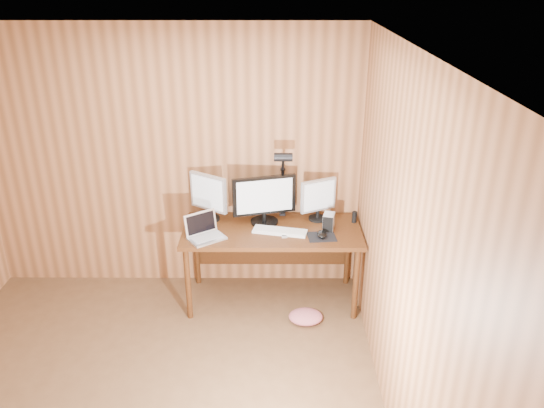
{
  "coord_description": "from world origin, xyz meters",
  "views": [
    {
      "loc": [
        0.95,
        -2.62,
        2.91
      ],
      "look_at": [
        0.93,
        1.58,
        1.02
      ],
      "focal_mm": 35.0,
      "sensor_mm": 36.0,
      "label": 1
    }
  ],
  "objects_px": {
    "desk": "(272,237)",
    "keyboard": "(280,231)",
    "speaker": "(354,217)",
    "monitor_center": "(264,199)",
    "monitor_left": "(208,196)",
    "mouse": "(322,234)",
    "desk_lamp": "(283,174)",
    "laptop": "(204,232)",
    "monitor_right": "(318,199)",
    "phone": "(284,235)",
    "hard_drive": "(329,222)"
  },
  "relations": [
    {
      "from": "speaker",
      "to": "desk_lamp",
      "type": "height_order",
      "value": "desk_lamp"
    },
    {
      "from": "mouse",
      "to": "speaker",
      "type": "relative_size",
      "value": 1.15
    },
    {
      "from": "desk",
      "to": "speaker",
      "type": "xyz_separation_m",
      "value": [
        0.76,
        0.07,
        0.18
      ]
    },
    {
      "from": "phone",
      "to": "speaker",
      "type": "distance_m",
      "value": 0.71
    },
    {
      "from": "keyboard",
      "to": "hard_drive",
      "type": "bearing_deg",
      "value": 20.05
    },
    {
      "from": "monitor_right",
      "to": "phone",
      "type": "distance_m",
      "value": 0.5
    },
    {
      "from": "keyboard",
      "to": "monitor_left",
      "type": "bearing_deg",
      "value": 170.55
    },
    {
      "from": "monitor_right",
      "to": "desk",
      "type": "bearing_deg",
      "value": 170.94
    },
    {
      "from": "monitor_left",
      "to": "laptop",
      "type": "relative_size",
      "value": 1.18
    },
    {
      "from": "monitor_left",
      "to": "mouse",
      "type": "height_order",
      "value": "monitor_left"
    },
    {
      "from": "desk",
      "to": "phone",
      "type": "relative_size",
      "value": 16.11
    },
    {
      "from": "mouse",
      "to": "monitor_center",
      "type": "bearing_deg",
      "value": 131.11
    },
    {
      "from": "desk",
      "to": "monitor_center",
      "type": "bearing_deg",
      "value": 140.32
    },
    {
      "from": "mouse",
      "to": "monitor_left",
      "type": "bearing_deg",
      "value": 141.4
    },
    {
      "from": "monitor_left",
      "to": "desk_lamp",
      "type": "bearing_deg",
      "value": 34.51
    },
    {
      "from": "desk",
      "to": "keyboard",
      "type": "xyz_separation_m",
      "value": [
        0.07,
        -0.13,
        0.13
      ]
    },
    {
      "from": "mouse",
      "to": "phone",
      "type": "bearing_deg",
      "value": 156.38
    },
    {
      "from": "monitor_center",
      "to": "speaker",
      "type": "height_order",
      "value": "monitor_center"
    },
    {
      "from": "speaker",
      "to": "monitor_center",
      "type": "bearing_deg",
      "value": -179.2
    },
    {
      "from": "phone",
      "to": "hard_drive",
      "type": "bearing_deg",
      "value": 11.49
    },
    {
      "from": "hard_drive",
      "to": "speaker",
      "type": "relative_size",
      "value": 1.46
    },
    {
      "from": "hard_drive",
      "to": "speaker",
      "type": "bearing_deg",
      "value": 43.61
    },
    {
      "from": "laptop",
      "to": "hard_drive",
      "type": "distance_m",
      "value": 1.11
    },
    {
      "from": "monitor_center",
      "to": "phone",
      "type": "relative_size",
      "value": 5.76
    },
    {
      "from": "laptop",
      "to": "speaker",
      "type": "distance_m",
      "value": 1.38
    },
    {
      "from": "keyboard",
      "to": "desk_lamp",
      "type": "distance_m",
      "value": 0.52
    },
    {
      "from": "laptop",
      "to": "phone",
      "type": "bearing_deg",
      "value": -32.53
    },
    {
      "from": "monitor_right",
      "to": "hard_drive",
      "type": "bearing_deg",
      "value": -93.55
    },
    {
      "from": "keyboard",
      "to": "monitor_right",
      "type": "bearing_deg",
      "value": 48.77
    },
    {
      "from": "desk",
      "to": "mouse",
      "type": "bearing_deg",
      "value": -27.13
    },
    {
      "from": "speaker",
      "to": "mouse",
      "type": "bearing_deg",
      "value": -137.76
    },
    {
      "from": "monitor_center",
      "to": "monitor_left",
      "type": "distance_m",
      "value": 0.52
    },
    {
      "from": "monitor_left",
      "to": "mouse",
      "type": "distance_m",
      "value": 1.1
    },
    {
      "from": "mouse",
      "to": "phone",
      "type": "xyz_separation_m",
      "value": [
        -0.33,
        0.02,
        -0.02
      ]
    },
    {
      "from": "monitor_left",
      "to": "keyboard",
      "type": "height_order",
      "value": "monitor_left"
    },
    {
      "from": "laptop",
      "to": "keyboard",
      "type": "bearing_deg",
      "value": -26.71
    },
    {
      "from": "monitor_left",
      "to": "laptop",
      "type": "distance_m",
      "value": 0.4
    },
    {
      "from": "hard_drive",
      "to": "monitor_center",
      "type": "bearing_deg",
      "value": -179.42
    },
    {
      "from": "mouse",
      "to": "phone",
      "type": "height_order",
      "value": "mouse"
    },
    {
      "from": "monitor_center",
      "to": "desk_lamp",
      "type": "height_order",
      "value": "desk_lamp"
    },
    {
      "from": "monitor_right",
      "to": "laptop",
      "type": "relative_size",
      "value": 1.05
    },
    {
      "from": "desk",
      "to": "keyboard",
      "type": "height_order",
      "value": "keyboard"
    },
    {
      "from": "mouse",
      "to": "desk_lamp",
      "type": "relative_size",
      "value": 0.17
    },
    {
      "from": "laptop",
      "to": "mouse",
      "type": "bearing_deg",
      "value": -34.57
    },
    {
      "from": "speaker",
      "to": "hard_drive",
      "type": "bearing_deg",
      "value": -149.95
    },
    {
      "from": "monitor_center",
      "to": "keyboard",
      "type": "xyz_separation_m",
      "value": [
        0.14,
        -0.19,
        -0.22
      ]
    },
    {
      "from": "desk",
      "to": "mouse",
      "type": "distance_m",
      "value": 0.51
    },
    {
      "from": "keyboard",
      "to": "mouse",
      "type": "xyz_separation_m",
      "value": [
        0.36,
        -0.09,
        0.01
      ]
    },
    {
      "from": "laptop",
      "to": "mouse",
      "type": "relative_size",
      "value": 3.07
    },
    {
      "from": "monitor_center",
      "to": "speaker",
      "type": "distance_m",
      "value": 0.85
    }
  ]
}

